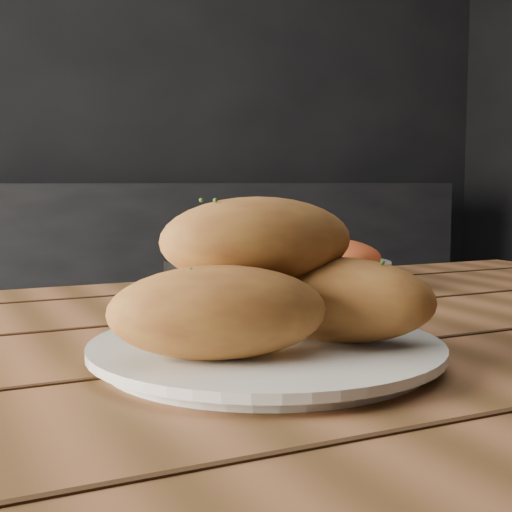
{
  "coord_description": "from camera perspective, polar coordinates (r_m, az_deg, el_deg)",
  "views": [
    {
      "loc": [
        -0.53,
        -0.83,
        0.9
      ],
      "look_at": [
        -0.26,
        -0.27,
        0.84
      ],
      "focal_mm": 50.0,
      "sensor_mm": 36.0,
      "label": 1
    }
  ],
  "objects": [
    {
      "name": "back_wall",
      "position": [
        2.91,
        -15.28,
        14.55
      ],
      "size": [
        4.0,
        0.04,
        2.7
      ],
      "primitive_type": "cube",
      "color": "black",
      "rests_on": "ground"
    },
    {
      "name": "table",
      "position": [
        0.73,
        -5.18,
        -14.05
      ],
      "size": [
        1.62,
        0.84,
        0.75
      ],
      "color": "brown",
      "rests_on": "ground"
    },
    {
      "name": "bowl",
      "position": [
        1.04,
        5.46,
        -0.8
      ],
      "size": [
        0.19,
        0.19,
        0.07
      ],
      "color": "white",
      "rests_on": "table"
    },
    {
      "name": "counter",
      "position": [
        2.62,
        -13.55,
        -4.21
      ],
      "size": [
        2.8,
        0.6,
        0.9
      ],
      "primitive_type": "cube",
      "color": "black",
      "rests_on": "ground"
    },
    {
      "name": "skillet",
      "position": [
        1.04,
        1.08,
        -1.33
      ],
      "size": [
        0.42,
        0.3,
        0.05
      ],
      "color": "black",
      "rests_on": "table"
    },
    {
      "name": "bread_rolls",
      "position": [
        0.6,
        0.46,
        -2.37
      ],
      "size": [
        0.3,
        0.26,
        0.12
      ],
      "color": "#A26C2D",
      "rests_on": "plate"
    },
    {
      "name": "plate",
      "position": [
        0.62,
        0.81,
        -7.6
      ],
      "size": [
        0.3,
        0.3,
        0.02
      ],
      "color": "silver",
      "rests_on": "table"
    }
  ]
}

